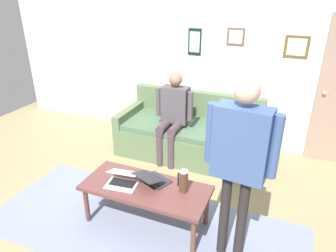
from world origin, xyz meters
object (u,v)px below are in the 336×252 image
at_px(french_press, 183,181).
at_px(person_seated, 173,112).
at_px(laptop_left, 153,179).
at_px(laptop_center, 123,180).
at_px(person_standing, 240,152).
at_px(coffee_table, 146,190).
at_px(couch, 189,135).

xyz_separation_m(french_press, person_seated, (0.64, -1.33, 0.14)).
height_order(french_press, person_seated, person_seated).
relative_size(laptop_left, laptop_center, 1.18).
bearing_deg(person_standing, laptop_left, -12.15).
height_order(coffee_table, french_press, french_press).
height_order(coffee_table, laptop_center, laptop_center).
xyz_separation_m(laptop_center, person_standing, (-1.16, 0.05, 0.61)).
relative_size(couch, coffee_table, 1.55).
xyz_separation_m(couch, person_seated, (0.17, 0.23, 0.43)).
distance_m(coffee_table, person_standing, 1.16).
height_order(laptop_center, french_press, french_press).
distance_m(laptop_left, french_press, 0.35).
distance_m(couch, person_standing, 2.15).
distance_m(couch, laptop_left, 1.55).
xyz_separation_m(coffee_table, person_seated, (0.25, -1.40, 0.31)).
height_order(coffee_table, person_standing, person_standing).
xyz_separation_m(french_press, person_standing, (-0.54, 0.17, 0.53)).
relative_size(coffee_table, laptop_left, 3.20).
distance_m(laptop_left, laptop_center, 0.31).
distance_m(coffee_table, french_press, 0.43).
height_order(laptop_left, person_seated, person_seated).
relative_size(french_press, person_seated, 0.21).
bearing_deg(person_standing, person_seated, -51.85).
bearing_deg(laptop_center, couch, -95.48).
bearing_deg(laptop_center, coffee_table, -169.01).
distance_m(laptop_center, french_press, 0.64).
bearing_deg(couch, laptop_center, 84.52).
bearing_deg(person_seated, laptop_left, 102.71).
bearing_deg(french_press, coffee_table, 10.80).
distance_m(french_press, person_standing, 0.77).
distance_m(person_standing, person_seated, 1.94).
bearing_deg(coffee_table, person_seated, -79.78).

